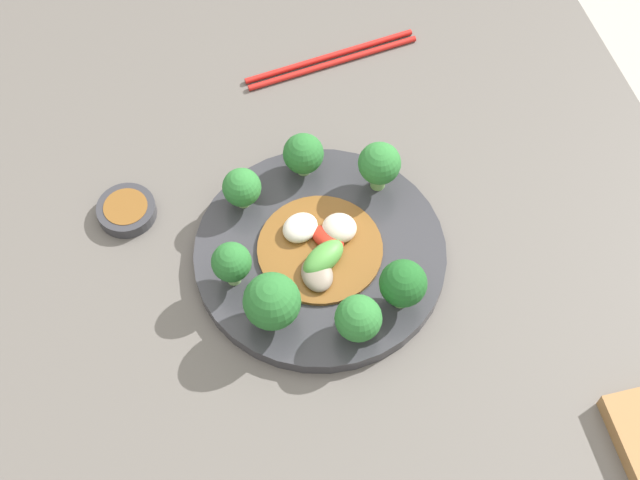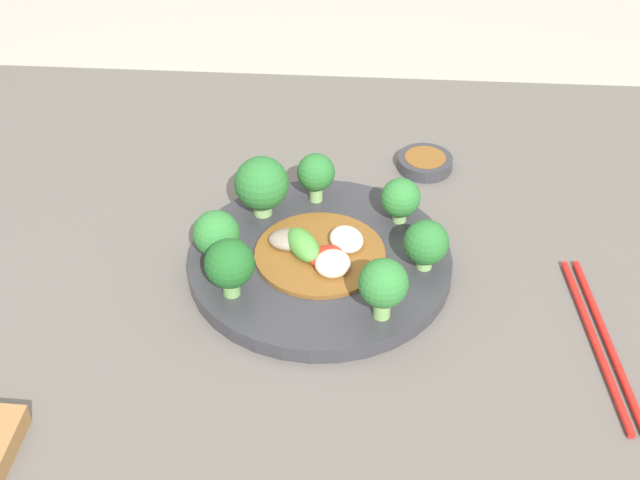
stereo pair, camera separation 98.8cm
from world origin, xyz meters
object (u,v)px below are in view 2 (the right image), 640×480
(broccoli_northwest, at_px, (262,184))
(broccoli_north, at_px, (316,173))
(broccoli_southeast, at_px, (383,285))
(broccoli_west, at_px, (215,237))
(broccoli_east, at_px, (426,241))
(chopsticks, at_px, (601,341))
(stirfry_center, at_px, (320,250))
(broccoli_southwest, at_px, (230,264))
(sauce_dish, at_px, (425,162))
(plate, at_px, (320,262))
(broccoli_northeast, at_px, (401,198))

(broccoli_northwest, bearing_deg, broccoli_north, 27.01)
(broccoli_southeast, bearing_deg, broccoli_west, 157.54)
(broccoli_east, relative_size, chopsticks, 0.24)
(broccoli_west, relative_size, stirfry_center, 0.41)
(broccoli_east, bearing_deg, chopsticks, -26.81)
(broccoli_southwest, bearing_deg, broccoli_southeast, -8.28)
(broccoli_southeast, relative_size, broccoli_west, 1.17)
(broccoli_southeast, height_order, sauce_dish, broccoli_southeast)
(broccoli_north, bearing_deg, sauce_dish, 37.89)
(broccoli_west, distance_m, chopsticks, 0.38)
(plate, xyz_separation_m, broccoli_north, (-0.01, 0.09, 0.04))
(chopsticks, distance_m, sauce_dish, 0.32)
(broccoli_northwest, relative_size, stirfry_center, 0.51)
(broccoli_west, bearing_deg, broccoli_east, 2.26)
(plate, height_order, broccoli_north, broccoli_north)
(broccoli_northeast, height_order, sauce_dish, broccoli_northeast)
(plate, bearing_deg, stirfry_center, -122.92)
(broccoli_east, height_order, broccoli_southeast, broccoli_southeast)
(broccoli_east, relative_size, stirfry_center, 0.40)
(broccoli_northwest, xyz_separation_m, broccoli_northeast, (0.15, -0.00, -0.01))
(broccoli_southeast, height_order, stirfry_center, broccoli_southeast)
(broccoli_northwest, distance_m, sauce_dish, 0.22)
(broccoli_southeast, xyz_separation_m, sauce_dish, (0.05, 0.27, -0.05))
(broccoli_east, height_order, stirfry_center, broccoli_east)
(broccoli_southeast, relative_size, stirfry_center, 0.48)
(plate, xyz_separation_m, broccoli_west, (-0.10, -0.01, 0.04))
(plate, bearing_deg, broccoli_northwest, 134.67)
(broccoli_east, relative_size, sauce_dish, 0.83)
(broccoli_east, relative_size, broccoli_northwest, 0.79)
(chopsticks, bearing_deg, broccoli_east, 153.19)
(broccoli_east, distance_m, sauce_dish, 0.20)
(broccoli_southeast, distance_m, broccoli_west, 0.18)
(broccoli_southeast, bearing_deg, chopsticks, -1.62)
(broccoli_north, bearing_deg, chopsticks, -33.50)
(stirfry_center, bearing_deg, broccoli_north, 96.18)
(broccoli_north, relative_size, broccoli_west, 1.05)
(broccoli_southwest, bearing_deg, broccoli_northwest, 83.59)
(plate, bearing_deg, broccoli_southeast, -52.77)
(broccoli_northwest, height_order, sauce_dish, broccoli_northwest)
(plate, xyz_separation_m, sauce_dish, (0.11, 0.19, -0.00))
(broccoli_southwest, distance_m, chopsticks, 0.35)
(broccoli_west, bearing_deg, broccoli_north, 50.24)
(sauce_dish, bearing_deg, broccoli_northwest, -145.23)
(broccoli_southwest, height_order, sauce_dish, broccoli_southwest)
(broccoli_west, bearing_deg, broccoli_southeast, -22.46)
(broccoli_southeast, relative_size, broccoli_southwest, 1.03)
(stirfry_center, bearing_deg, broccoli_east, -3.41)
(broccoli_southeast, bearing_deg, broccoli_northeast, 83.64)
(broccoli_southwest, relative_size, stirfry_center, 0.46)
(plate, height_order, broccoli_northwest, broccoli_northwest)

